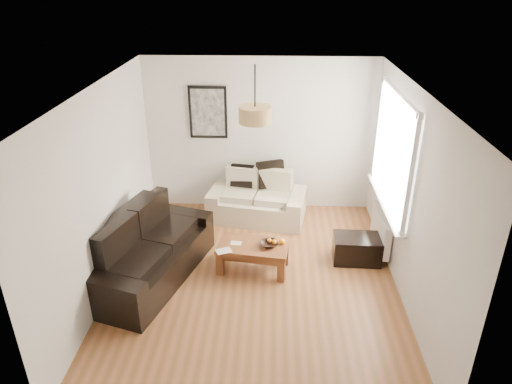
{
  "coord_description": "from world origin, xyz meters",
  "views": [
    {
      "loc": [
        0.23,
        -5.14,
        3.82
      ],
      "look_at": [
        0.0,
        0.6,
        1.05
      ],
      "focal_mm": 32.57,
      "sensor_mm": 36.0,
      "label": 1
    }
  ],
  "objects_px": {
    "sofa_leather": "(148,249)",
    "ottoman": "(357,249)",
    "loveseat_cream": "(257,197)",
    "coffee_table": "(253,257)"
  },
  "relations": [
    {
      "from": "coffee_table",
      "to": "ottoman",
      "type": "relative_size",
      "value": 1.45
    },
    {
      "from": "sofa_leather",
      "to": "coffee_table",
      "type": "relative_size",
      "value": 2.12
    },
    {
      "from": "coffee_table",
      "to": "ottoman",
      "type": "bearing_deg",
      "value": 10.67
    },
    {
      "from": "coffee_table",
      "to": "ottoman",
      "type": "xyz_separation_m",
      "value": [
        1.48,
        0.28,
        -0.01
      ]
    },
    {
      "from": "loveseat_cream",
      "to": "sofa_leather",
      "type": "relative_size",
      "value": 0.76
    },
    {
      "from": "sofa_leather",
      "to": "coffee_table",
      "type": "xyz_separation_m",
      "value": [
        1.4,
        0.23,
        -0.25
      ]
    },
    {
      "from": "loveseat_cream",
      "to": "sofa_leather",
      "type": "distance_m",
      "value": 2.22
    },
    {
      "from": "ottoman",
      "to": "loveseat_cream",
      "type": "bearing_deg",
      "value": 140.52
    },
    {
      "from": "sofa_leather",
      "to": "ottoman",
      "type": "relative_size",
      "value": 3.07
    },
    {
      "from": "coffee_table",
      "to": "loveseat_cream",
      "type": "bearing_deg",
      "value": 90.13
    }
  ]
}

